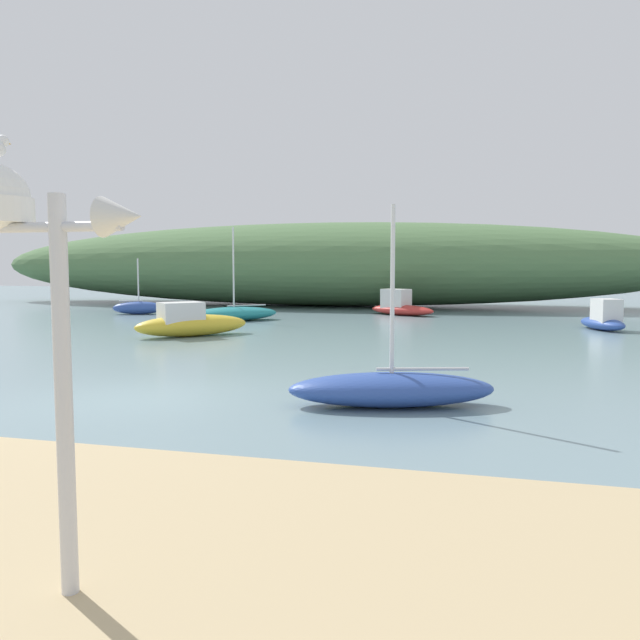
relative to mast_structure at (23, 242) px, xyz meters
name	(u,v)px	position (x,y,z in m)	size (l,w,h in m)	color
ground_plane	(136,399)	(-3.28, 6.80, -2.69)	(120.00, 120.00, 0.00)	gray
distant_hill	(321,264)	(-7.10, 36.06, 0.00)	(47.37, 10.58, 5.37)	#517547
mast_structure	(23,242)	(0.00, 0.00, 0.00)	(1.38, 0.50, 3.03)	silver
sailboat_mid_channel	(234,314)	(-8.06, 23.39, -2.35)	(4.21, 4.12, 4.36)	teal
motorboat_near_shore	(190,323)	(-7.14, 16.97, -2.20)	(3.80, 3.99, 1.25)	gold
sailboat_off_point	(139,308)	(-14.56, 25.97, -2.34)	(2.82, 1.91, 2.97)	#2D4C9E
sailboat_east_reach	(392,389)	(1.55, 7.40, -2.37)	(3.92, 2.19, 3.62)	#2D4C9E
motorboat_outer_mooring	(604,319)	(7.85, 23.08, -2.25)	(1.90, 3.04, 1.26)	#2D4C9E
motorboat_by_sandbar	(400,306)	(-1.00, 28.86, -2.22)	(3.96, 2.90, 1.36)	#B72D28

